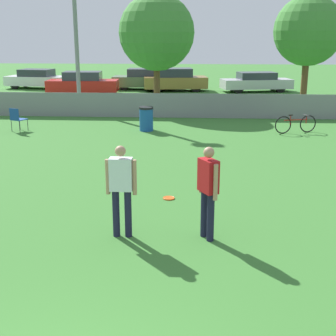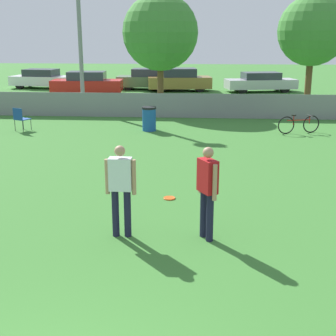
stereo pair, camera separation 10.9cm
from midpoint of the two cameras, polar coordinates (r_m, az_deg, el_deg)
name	(u,v)px [view 1 (the left image)]	position (r m, az deg, el deg)	size (l,w,h in m)	color
fence_backline	(164,105)	(21.38, -0.68, 7.63)	(25.08, 0.07, 1.21)	gray
light_pole	(75,8)	(23.80, -11.45, 18.62)	(0.90, 0.36, 8.24)	gray
tree_near_pole	(157,33)	(24.02, -1.54, 16.18)	(3.75, 3.75, 5.63)	brown
tree_far_right	(308,31)	(24.51, 16.60, 15.70)	(3.36, 3.36, 5.51)	brown
player_thrower_red	(208,187)	(8.38, 4.53, -2.28)	(0.40, 0.50, 1.73)	#191933
player_receiver_white	(121,185)	(8.49, -6.08, -2.07)	(0.57, 0.23, 1.73)	#191933
frisbee_disc	(169,198)	(10.73, -0.20, -3.68)	(0.27, 0.27, 0.03)	#E5591E
folding_chair_sideline	(17,118)	(19.15, -18.06, 5.83)	(0.63, 0.63, 0.91)	#333338
bicycle_sideline	(296,124)	(18.55, 15.13, 5.20)	(1.65, 0.61, 0.72)	black
trash_bin	(146,119)	(18.37, -2.84, 6.01)	(0.56, 0.56, 0.94)	#194C99
parked_car_white	(37,79)	(34.83, -15.78, 10.42)	(4.40, 2.27, 1.34)	black
parked_car_red	(83,83)	(30.76, -10.44, 10.13)	(4.54, 2.03, 1.41)	black
parked_car_olive	(145,79)	(33.01, -2.95, 10.76)	(4.37, 1.87, 1.42)	black
parked_car_tan	(175,80)	(31.91, 0.79, 10.67)	(4.40, 2.38, 1.51)	black
parked_car_silver	(256,82)	(32.02, 10.62, 10.28)	(4.83, 2.57, 1.28)	black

